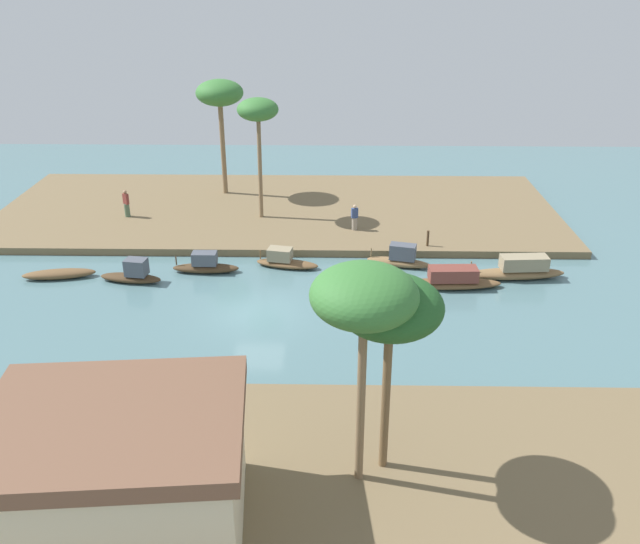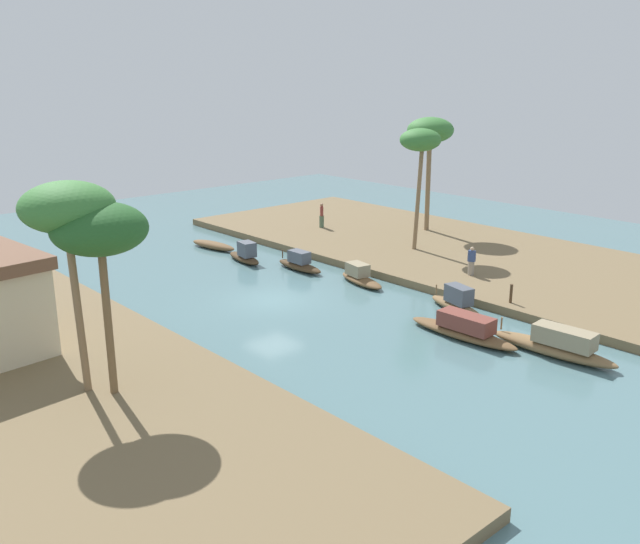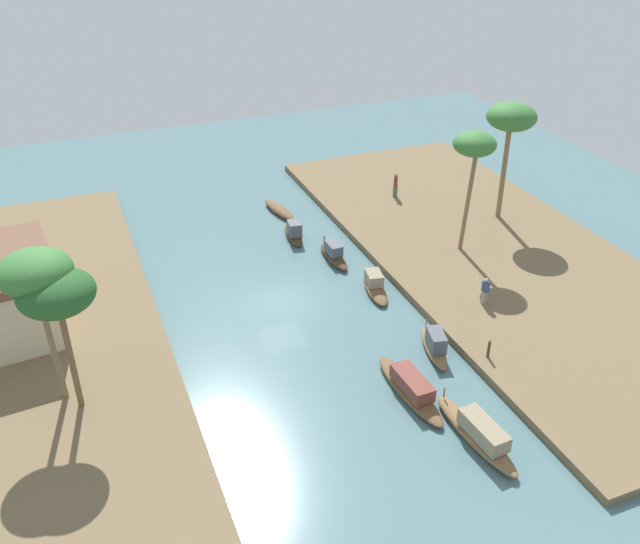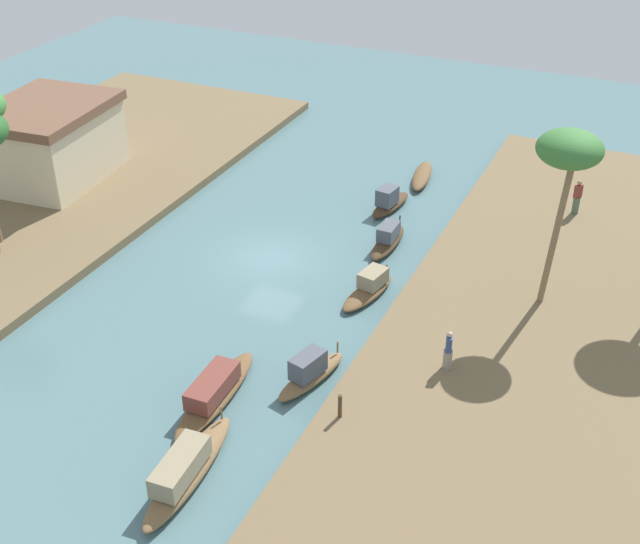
% 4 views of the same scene
% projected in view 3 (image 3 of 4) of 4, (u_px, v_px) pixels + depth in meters
% --- Properties ---
extents(river_water, '(64.26, 64.26, 0.00)m').
position_uv_depth(river_water, '(281.00, 301.00, 38.42)').
color(river_water, slate).
rests_on(river_water, ground).
extents(riverbank_left, '(36.36, 14.65, 0.43)m').
position_uv_depth(riverbank_left, '(494.00, 253.00, 42.81)').
color(riverbank_left, brown).
rests_on(riverbank_left, ground).
extents(riverbank_right, '(36.36, 14.65, 0.43)m').
position_uv_depth(riverbank_right, '(12.00, 355.00, 33.81)').
color(riverbank_right, brown).
rests_on(riverbank_right, ground).
extents(sampan_upstream_small, '(5.41, 1.42, 1.27)m').
position_uv_depth(sampan_upstream_small, '(478.00, 433.00, 28.78)').
color(sampan_upstream_small, brown).
rests_on(sampan_upstream_small, river_water).
extents(sampan_with_tall_canopy, '(3.87, 1.52, 0.49)m').
position_uv_depth(sampan_with_tall_canopy, '(279.00, 210.00, 48.16)').
color(sampan_with_tall_canopy, brown).
rests_on(sampan_with_tall_canopy, river_water).
extents(sampan_foreground, '(3.64, 1.70, 1.30)m').
position_uv_depth(sampan_foreground, '(435.00, 345.00, 34.09)').
color(sampan_foreground, brown).
rests_on(sampan_foreground, river_water).
extents(sampan_downstream_large, '(3.58, 0.93, 1.15)m').
position_uv_depth(sampan_downstream_large, '(334.00, 254.00, 42.27)').
color(sampan_downstream_large, '#47331E').
rests_on(sampan_downstream_large, river_water).
extents(sampan_midstream, '(3.59, 1.64, 1.08)m').
position_uv_depth(sampan_midstream, '(375.00, 286.00, 39.13)').
color(sampan_midstream, brown).
rests_on(sampan_midstream, river_water).
extents(sampan_with_red_awning, '(3.41, 1.41, 1.30)m').
position_uv_depth(sampan_with_red_awning, '(294.00, 232.00, 44.69)').
color(sampan_with_red_awning, '#47331E').
rests_on(sampan_with_red_awning, river_water).
extents(sampan_open_hull, '(5.39, 1.36, 1.11)m').
position_uv_depth(sampan_open_hull, '(411.00, 388.00, 31.39)').
color(sampan_open_hull, brown).
rests_on(sampan_open_hull, river_water).
extents(person_on_near_bank, '(0.43, 0.41, 1.58)m').
position_uv_depth(person_on_near_bank, '(485.00, 292.00, 37.10)').
color(person_on_near_bank, gray).
rests_on(person_on_near_bank, riverbank_left).
extents(person_by_mooring, '(0.47, 0.47, 1.74)m').
position_uv_depth(person_by_mooring, '(395.00, 186.00, 49.26)').
color(person_by_mooring, '#4C664C').
rests_on(person_by_mooring, riverbank_left).
extents(mooring_post, '(0.14, 0.14, 0.92)m').
position_uv_depth(mooring_post, '(489.00, 349.00, 33.12)').
color(mooring_post, '#4C3823').
rests_on(mooring_post, riverbank_left).
extents(palm_tree_left_near, '(2.51, 2.51, 7.46)m').
position_uv_depth(palm_tree_left_near, '(474.00, 147.00, 39.57)').
color(palm_tree_left_near, '#7F6647').
rests_on(palm_tree_left_near, riverbank_left).
extents(palm_tree_left_far, '(3.16, 3.16, 7.80)m').
position_uv_depth(palm_tree_left_far, '(511.00, 119.00, 43.37)').
color(palm_tree_left_far, '#7F6647').
rests_on(palm_tree_left_far, riverbank_left).
extents(palm_tree_right_tall, '(3.13, 3.13, 6.65)m').
position_uv_depth(palm_tree_right_tall, '(56.00, 294.00, 27.51)').
color(palm_tree_right_tall, brown).
rests_on(palm_tree_right_tall, riverbank_right).
extents(palm_tree_right_short, '(3.06, 3.06, 7.32)m').
position_uv_depth(palm_tree_right_short, '(35.00, 274.00, 27.60)').
color(palm_tree_right_short, '#7F6647').
rests_on(palm_tree_right_short, riverbank_right).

